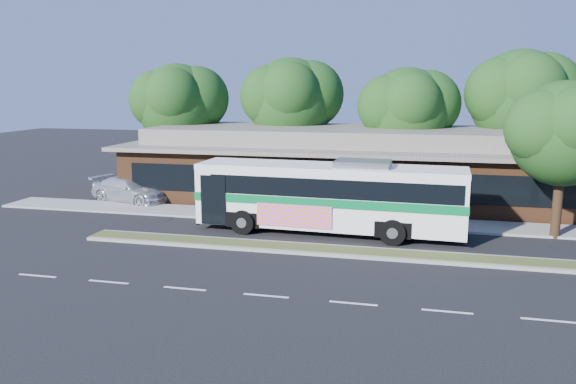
{
  "coord_description": "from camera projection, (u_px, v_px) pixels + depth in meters",
  "views": [
    {
      "loc": [
        1.9,
        -22.58,
        7.12
      ],
      "look_at": [
        -4.22,
        3.49,
        2.0
      ],
      "focal_mm": 35.0,
      "sensor_mm": 36.0,
      "label": 1
    }
  ],
  "objects": [
    {
      "name": "transit_bus",
      "position": [
        330.0,
        192.0,
        27.1
      ],
      "size": [
        13.05,
        3.42,
        3.63
      ],
      "rotation": [
        0.0,
        0.0,
        -0.04
      ],
      "color": "white",
      "rests_on": "ground"
    },
    {
      "name": "sidewalk",
      "position": [
        379.0,
        222.0,
        29.47
      ],
      "size": [
        44.0,
        2.6,
        0.12
      ],
      "primitive_type": "cube",
      "color": "gray",
      "rests_on": "ground"
    },
    {
      "name": "median_strip",
      "position": [
        369.0,
        253.0,
        23.92
      ],
      "size": [
        26.0,
        1.1,
        0.15
      ],
      "primitive_type": "cube",
      "color": "#3A4D20",
      "rests_on": "ground"
    },
    {
      "name": "tree_bg_a",
      "position": [
        184.0,
        103.0,
        40.01
      ],
      "size": [
        6.47,
        5.8,
        8.63
      ],
      "color": "black",
      "rests_on": "ground"
    },
    {
      "name": "sedan",
      "position": [
        130.0,
        190.0,
        34.6
      ],
      "size": [
        5.65,
        3.49,
        1.53
      ],
      "primitive_type": "imported",
      "rotation": [
        0.0,
        0.0,
        1.3
      ],
      "color": "silver",
      "rests_on": "ground"
    },
    {
      "name": "parking_lot",
      "position": [
        107.0,
        195.0,
        36.96
      ],
      "size": [
        14.0,
        12.0,
        0.01
      ],
      "primitive_type": "cube",
      "color": "black",
      "rests_on": "ground"
    },
    {
      "name": "ground",
      "position": [
        367.0,
        259.0,
        23.36
      ],
      "size": [
        120.0,
        120.0,
        0.0
      ],
      "primitive_type": "plane",
      "color": "black",
      "rests_on": "ground"
    },
    {
      "name": "sidewalk_tree",
      "position": [
        572.0,
        131.0,
        25.64
      ],
      "size": [
        5.39,
        4.84,
        7.35
      ],
      "color": "black",
      "rests_on": "ground"
    },
    {
      "name": "tree_bg_b",
      "position": [
        297.0,
        99.0,
        39.12
      ],
      "size": [
        6.69,
        6.0,
        9.0
      ],
      "color": "black",
      "rests_on": "ground"
    },
    {
      "name": "tree_bg_c",
      "position": [
        413.0,
        109.0,
        36.46
      ],
      "size": [
        6.24,
        5.6,
        8.26
      ],
      "color": "black",
      "rests_on": "ground"
    },
    {
      "name": "plaza_building",
      "position": [
        387.0,
        165.0,
        35.38
      ],
      "size": [
        33.2,
        11.2,
        4.45
      ],
      "color": "brown",
      "rests_on": "ground"
    },
    {
      "name": "tree_bg_d",
      "position": [
        527.0,
        96.0,
        35.7
      ],
      "size": [
        6.91,
        6.2,
        9.37
      ],
      "color": "black",
      "rests_on": "ground"
    }
  ]
}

